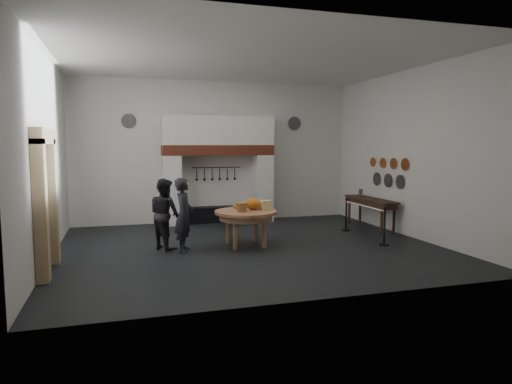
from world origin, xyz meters
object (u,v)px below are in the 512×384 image
object	(u,v)px
iron_range	(218,214)
barrier_post_far	(346,215)
barrier_post_near	(384,227)
visitor_far	(165,214)
visitor_near	(184,215)
side_table	(371,199)
work_table	(246,212)

from	to	relation	value
iron_range	barrier_post_far	distance (m)	4.11
barrier_post_near	barrier_post_far	bearing A→B (deg)	90.00
visitor_far	iron_range	bearing A→B (deg)	-59.90
visitor_near	iron_range	bearing A→B (deg)	-5.96
visitor_near	visitor_far	xyz separation A→B (m)	(-0.40, 0.40, -0.02)
barrier_post_far	side_table	bearing A→B (deg)	7.24
barrier_post_near	iron_range	bearing A→B (deg)	125.78
work_table	side_table	distance (m)	4.33
barrier_post_far	barrier_post_near	bearing A→B (deg)	-90.00
iron_range	work_table	world-z (taller)	work_table
side_table	barrier_post_near	distance (m)	2.31
barrier_post_near	barrier_post_far	world-z (taller)	same
side_table	barrier_post_near	bearing A→B (deg)	-112.01
visitor_near	barrier_post_far	bearing A→B (deg)	-58.38
iron_range	work_table	size ratio (longest dim) A/B	1.24
work_table	barrier_post_far	size ratio (longest dim) A/B	1.70
visitor_far	barrier_post_near	bearing A→B (deg)	-131.41
barrier_post_near	barrier_post_far	xyz separation A→B (m)	(0.00, 2.00, 0.00)
side_table	visitor_far	bearing A→B (deg)	-171.07
work_table	side_table	xyz separation A→B (m)	(4.16, 1.19, 0.03)
side_table	barrier_post_near	xyz separation A→B (m)	(-0.85, -2.11, -0.42)
iron_range	barrier_post_near	size ratio (longest dim) A/B	2.11
iron_range	barrier_post_near	bearing A→B (deg)	-54.22
visitor_far	barrier_post_far	world-z (taller)	visitor_far
side_table	barrier_post_far	world-z (taller)	same
barrier_post_near	visitor_far	bearing A→B (deg)	167.66
visitor_near	side_table	size ratio (longest dim) A/B	0.78
visitor_far	visitor_near	bearing A→B (deg)	-164.07
visitor_far	side_table	bearing A→B (deg)	-110.14
iron_range	barrier_post_far	xyz separation A→B (m)	(3.25, -2.51, 0.20)
visitor_far	side_table	xyz separation A→B (m)	(6.10, 0.96, 0.02)
work_table	barrier_post_near	world-z (taller)	barrier_post_near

